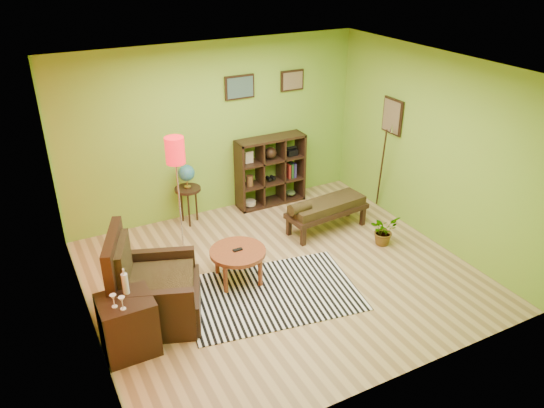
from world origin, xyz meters
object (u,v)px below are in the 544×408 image
coffee_table (238,254)px  armchair (152,294)px  floor_lamp (176,162)px  potted_plant (383,233)px  globe_table (187,180)px  cube_shelf (271,171)px  side_cabinet (128,325)px  bench (325,208)px

coffee_table → armchair: (-1.24, -0.27, -0.04)m
armchair → floor_lamp: floor_lamp is taller
armchair → potted_plant: size_ratio=2.71×
globe_table → cube_shelf: size_ratio=0.84×
floor_lamp → cube_shelf: (1.92, 0.91, -0.86)m
floor_lamp → cube_shelf: bearing=25.3°
coffee_table → side_cabinet: size_ratio=0.75×
side_cabinet → cube_shelf: cube_shelf is taller
globe_table → cube_shelf: bearing=1.3°
armchair → potted_plant: 3.58m
coffee_table → potted_plant: size_ratio=1.64×
globe_table → potted_plant: 3.14m
coffee_table → armchair: armchair is taller
bench → potted_plant: bench is taller
coffee_table → floor_lamp: floor_lamp is taller
side_cabinet → cube_shelf: size_ratio=0.83×
cube_shelf → coffee_table: bearing=-128.4°
side_cabinet → globe_table: (1.60, 2.52, 0.41)m
coffee_table → cube_shelf: size_ratio=0.62×
floor_lamp → bench: bearing=-9.1°
coffee_table → cube_shelf: cube_shelf is taller
coffee_table → potted_plant: coffee_table is taller
globe_table → potted_plant: globe_table is taller
armchair → coffee_table: bearing=12.1°
globe_table → potted_plant: size_ratio=2.20×
cube_shelf → bench: size_ratio=0.87×
potted_plant → globe_table: bearing=140.0°
coffee_table → cube_shelf: bearing=51.6°
bench → potted_plant: size_ratio=3.01×
armchair → cube_shelf: 3.47m
side_cabinet → cube_shelf: bearing=39.4°
coffee_table → side_cabinet: 1.77m
coffee_table → armchair: 1.27m
globe_table → cube_shelf: (1.51, 0.03, -0.16)m
coffee_table → floor_lamp: size_ratio=0.42×
globe_table → cube_shelf: cube_shelf is taller
coffee_table → globe_table: bearing=91.0°
coffee_table → armchair: bearing=-167.9°
cube_shelf → side_cabinet: bearing=-140.6°
globe_table → floor_lamp: bearing=-115.2°
side_cabinet → potted_plant: size_ratio=2.19×
coffee_table → potted_plant: 2.34m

